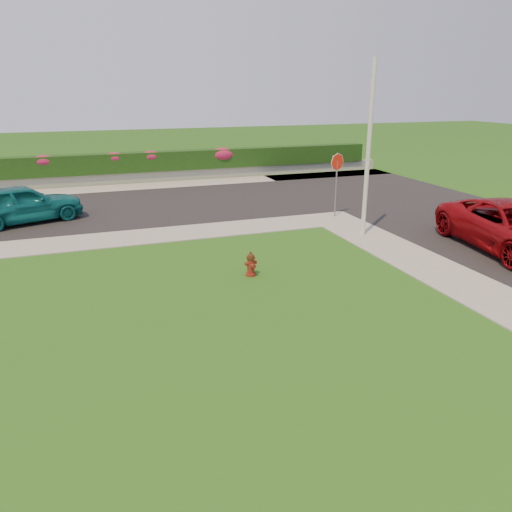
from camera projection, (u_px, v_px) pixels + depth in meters
name	position (u px, v px, depth m)	size (l,w,h in m)	color
ground	(239.00, 347.00, 10.57)	(120.00, 120.00, 0.00)	black
street_far	(30.00, 215.00, 21.47)	(26.00, 8.00, 0.04)	black
curb_corner	(333.00, 219.00, 20.82)	(2.00, 2.00, 0.04)	gray
sidewalk_beyond	(116.00, 188.00, 27.21)	(34.00, 2.00, 0.04)	gray
retaining_wall	(113.00, 178.00, 28.45)	(34.00, 0.40, 0.60)	gray
hedge	(112.00, 163.00, 28.27)	(32.00, 0.90, 1.10)	black
fire_hydrant	(251.00, 264.00, 14.49)	(0.38, 0.36, 0.73)	#4F150C
sedan_teal	(22.00, 204.00, 19.91)	(1.85, 4.60, 1.57)	#0C5C60
utility_pole	(368.00, 151.00, 17.56)	(0.16, 0.16, 6.19)	silver
stop_sign	(337.00, 170.00, 20.53)	(0.70, 0.24, 2.69)	slate
flower_clump_c	(43.00, 161.00, 26.96)	(1.27, 0.82, 0.64)	#AB1D52
flower_clump_d	(115.00, 158.00, 28.14)	(1.19, 0.76, 0.59)	#AB1D52
flower_clump_e	(151.00, 156.00, 28.79)	(1.24, 0.79, 0.62)	#AB1D52
flower_clump_f	(222.00, 154.00, 30.17)	(1.57, 1.01, 0.79)	#AB1D52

